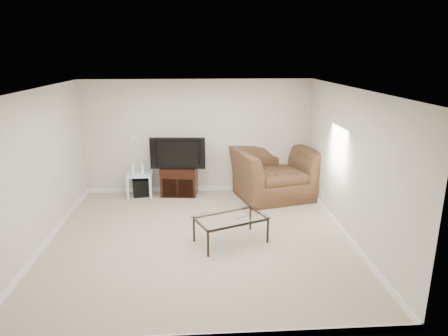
{
  "coord_description": "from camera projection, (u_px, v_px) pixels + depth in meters",
  "views": [
    {
      "loc": [
        0.02,
        -6.15,
        3.02
      ],
      "look_at": [
        0.5,
        1.2,
        0.9
      ],
      "focal_mm": 32.0,
      "sensor_mm": 36.0,
      "label": 1
    }
  ],
  "objects": [
    {
      "name": "plate_back",
      "position": [
        133.0,
        138.0,
        8.69
      ],
      "size": [
        0.12,
        0.02,
        0.12
      ],
      "primitive_type": "cube",
      "color": "white",
      "rests_on": "wall_back"
    },
    {
      "name": "subwoofer",
      "position": [
        142.0,
        187.0,
        8.81
      ],
      "size": [
        0.46,
        0.46,
        0.39
      ],
      "primitive_type": "cube",
      "rotation": [
        0.0,
        0.0,
        0.19
      ],
      "color": "black",
      "rests_on": "floor"
    },
    {
      "name": "plate_right_outlet",
      "position": [
        322.0,
        193.0,
        8.05
      ],
      "size": [
        0.02,
        0.08,
        0.12
      ],
      "primitive_type": "cube",
      "color": "white",
      "rests_on": "wall_right"
    },
    {
      "name": "dvd_player",
      "position": [
        179.0,
        172.0,
        8.71
      ],
      "size": [
        0.47,
        0.36,
        0.06
      ],
      "primitive_type": "cube",
      "rotation": [
        0.0,
        0.0,
        -0.11
      ],
      "color": "black",
      "rests_on": "tv_stand"
    },
    {
      "name": "remote",
      "position": [
        241.0,
        217.0,
        6.48
      ],
      "size": [
        0.18,
        0.14,
        0.02
      ],
      "primitive_type": "cube",
      "rotation": [
        0.0,
        0.0,
        0.59
      ],
      "color": "#B2B2B7",
      "rests_on": "coffee_table"
    },
    {
      "name": "floor",
      "position": [
        199.0,
        239.0,
        6.73
      ],
      "size": [
        5.0,
        5.0,
        0.0
      ],
      "primitive_type": "plane",
      "color": "tan",
      "rests_on": "ground"
    },
    {
      "name": "game_case",
      "position": [
        142.0,
        169.0,
        8.66
      ],
      "size": [
        0.08,
        0.16,
        0.2
      ],
      "primitive_type": "cube",
      "rotation": [
        0.0,
        0.0,
        0.17
      ],
      "color": "silver",
      "rests_on": "side_table"
    },
    {
      "name": "coffee_table",
      "position": [
        231.0,
        229.0,
        6.58
      ],
      "size": [
        1.32,
        1.05,
        0.45
      ],
      "primitive_type": null,
      "rotation": [
        0.0,
        0.0,
        0.39
      ],
      "color": "black",
      "rests_on": "floor"
    },
    {
      "name": "side_table",
      "position": [
        140.0,
        184.0,
        8.77
      ],
      "size": [
        0.55,
        0.55,
        0.51
      ],
      "primitive_type": null,
      "rotation": [
        0.0,
        0.0,
        0.03
      ],
      "color": "#A3B7C6",
      "rests_on": "floor"
    },
    {
      "name": "television",
      "position": [
        178.0,
        152.0,
        8.59
      ],
      "size": [
        1.11,
        0.31,
        0.68
      ],
      "primitive_type": "imported",
      "rotation": [
        0.0,
        0.0,
        -0.08
      ],
      "color": "black",
      "rests_on": "tv_stand"
    },
    {
      "name": "plate_right_switch",
      "position": [
        320.0,
        144.0,
        8.08
      ],
      "size": [
        0.02,
        0.09,
        0.13
      ],
      "primitive_type": "cube",
      "color": "white",
      "rests_on": "wall_right"
    },
    {
      "name": "game_console",
      "position": [
        133.0,
        168.0,
        8.63
      ],
      "size": [
        0.06,
        0.17,
        0.23
      ],
      "primitive_type": "cube",
      "rotation": [
        0.0,
        0.0,
        0.04
      ],
      "color": "white",
      "rests_on": "side_table"
    },
    {
      "name": "ceiling",
      "position": [
        196.0,
        89.0,
        6.04
      ],
      "size": [
        5.0,
        5.0,
        0.0
      ],
      "primitive_type": "plane",
      "color": "white",
      "rests_on": "ground"
    },
    {
      "name": "tv_stand",
      "position": [
        180.0,
        181.0,
        8.81
      ],
      "size": [
        0.82,
        0.61,
        0.64
      ],
      "primitive_type": null,
      "rotation": [
        0.0,
        0.0,
        -0.11
      ],
      "color": "black",
      "rests_on": "floor"
    },
    {
      "name": "wall_back",
      "position": [
        198.0,
        137.0,
        8.79
      ],
      "size": [
        5.0,
        0.02,
        2.5
      ],
      "primitive_type": "cube",
      "color": "silver",
      "rests_on": "ground"
    },
    {
      "name": "wall_right",
      "position": [
        350.0,
        165.0,
        6.55
      ],
      "size": [
        0.02,
        5.0,
        2.5
      ],
      "primitive_type": "cube",
      "color": "silver",
      "rests_on": "ground"
    },
    {
      "name": "wall_left",
      "position": [
        38.0,
        171.0,
        6.23
      ],
      "size": [
        0.02,
        5.0,
        2.5
      ],
      "primitive_type": "cube",
      "color": "silver",
      "rests_on": "ground"
    },
    {
      "name": "recliner",
      "position": [
        274.0,
        165.0,
        8.61
      ],
      "size": [
        1.84,
        1.42,
        1.42
      ],
      "primitive_type": "imported",
      "rotation": [
        0.0,
        0.0,
        0.25
      ],
      "color": "#543121",
      "rests_on": "floor"
    }
  ]
}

